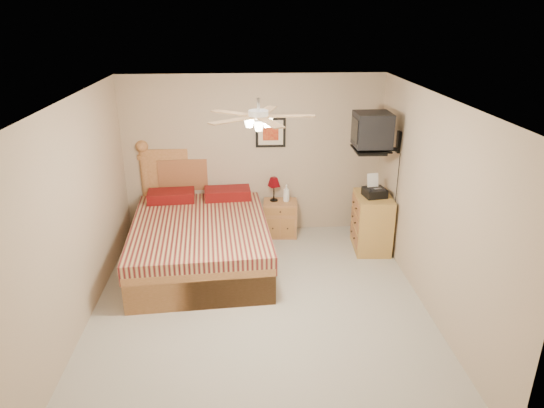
# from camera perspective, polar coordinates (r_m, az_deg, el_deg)

# --- Properties ---
(floor) EXTENTS (4.50, 4.50, 0.00)m
(floor) POSITION_cam_1_polar(r_m,az_deg,el_deg) (6.04, -1.45, -11.82)
(floor) COLOR #A9A599
(floor) RESTS_ON ground
(ceiling) EXTENTS (4.00, 4.50, 0.04)m
(ceiling) POSITION_cam_1_polar(r_m,az_deg,el_deg) (5.11, -1.71, 12.26)
(ceiling) COLOR white
(ceiling) RESTS_ON ground
(wall_back) EXTENTS (4.00, 0.04, 2.50)m
(wall_back) POSITION_cam_1_polar(r_m,az_deg,el_deg) (7.58, -2.22, 5.70)
(wall_back) COLOR tan
(wall_back) RESTS_ON ground
(wall_front) EXTENTS (4.00, 0.04, 2.50)m
(wall_front) POSITION_cam_1_polar(r_m,az_deg,el_deg) (3.49, -0.11, -15.07)
(wall_front) COLOR tan
(wall_front) RESTS_ON ground
(wall_left) EXTENTS (0.04, 4.50, 2.50)m
(wall_left) POSITION_cam_1_polar(r_m,az_deg,el_deg) (5.75, -21.91, -1.23)
(wall_left) COLOR tan
(wall_left) RESTS_ON ground
(wall_right) EXTENTS (0.04, 4.50, 2.50)m
(wall_right) POSITION_cam_1_polar(r_m,az_deg,el_deg) (5.87, 18.34, -0.29)
(wall_right) COLOR tan
(wall_right) RESTS_ON ground
(bed) EXTENTS (1.96, 2.48, 1.53)m
(bed) POSITION_cam_1_polar(r_m,az_deg,el_deg) (6.70, -8.59, -1.13)
(bed) COLOR #9F6734
(bed) RESTS_ON ground
(nightstand) EXTENTS (0.55, 0.43, 0.57)m
(nightstand) POSITION_cam_1_polar(r_m,az_deg,el_deg) (7.70, 0.96, -1.69)
(nightstand) COLOR #A46A36
(nightstand) RESTS_ON ground
(table_lamp) EXTENTS (0.27, 0.27, 0.38)m
(table_lamp) POSITION_cam_1_polar(r_m,az_deg,el_deg) (7.57, 0.22, 1.76)
(table_lamp) COLOR #5C0309
(table_lamp) RESTS_ON nightstand
(lotion_bottle) EXTENTS (0.13, 0.13, 0.27)m
(lotion_bottle) POSITION_cam_1_polar(r_m,az_deg,el_deg) (7.56, 1.70, 1.28)
(lotion_bottle) COLOR white
(lotion_bottle) RESTS_ON nightstand
(framed_picture) EXTENTS (0.46, 0.04, 0.46)m
(framed_picture) POSITION_cam_1_polar(r_m,az_deg,el_deg) (7.48, -0.16, 8.42)
(framed_picture) COLOR black
(framed_picture) RESTS_ON wall_back
(dresser) EXTENTS (0.55, 0.75, 0.85)m
(dresser) POSITION_cam_1_polar(r_m,az_deg,el_deg) (7.35, 11.67, -2.13)
(dresser) COLOR #C08C3A
(dresser) RESTS_ON ground
(fax_machine) EXTENTS (0.35, 0.36, 0.32)m
(fax_machine) POSITION_cam_1_polar(r_m,az_deg,el_deg) (7.12, 12.04, 2.08)
(fax_machine) COLOR black
(fax_machine) RESTS_ON dresser
(magazine_lower) EXTENTS (0.22, 0.29, 0.03)m
(magazine_lower) POSITION_cam_1_polar(r_m,az_deg,el_deg) (7.38, 11.29, 1.63)
(magazine_lower) COLOR beige
(magazine_lower) RESTS_ON dresser
(magazine_upper) EXTENTS (0.24, 0.30, 0.02)m
(magazine_upper) POSITION_cam_1_polar(r_m,az_deg,el_deg) (7.40, 11.30, 1.88)
(magazine_upper) COLOR gray
(magazine_upper) RESTS_ON magazine_lower
(wall_tv) EXTENTS (0.56, 0.46, 0.58)m
(wall_tv) POSITION_cam_1_polar(r_m,az_deg,el_deg) (6.83, 12.92, 8.23)
(wall_tv) COLOR black
(wall_tv) RESTS_ON wall_right
(ceiling_fan) EXTENTS (1.14, 1.14, 0.28)m
(ceiling_fan) POSITION_cam_1_polar(r_m,az_deg,el_deg) (4.94, -1.61, 10.28)
(ceiling_fan) COLOR white
(ceiling_fan) RESTS_ON ceiling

